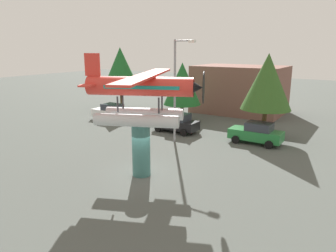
{
  "coord_description": "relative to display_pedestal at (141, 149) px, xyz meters",
  "views": [
    {
      "loc": [
        11.3,
        -14.59,
        7.63
      ],
      "look_at": [
        0.0,
        3.0,
        2.47
      ],
      "focal_mm": 34.27,
      "sensor_mm": 36.0,
      "label": 1
    }
  ],
  "objects": [
    {
      "name": "car_mid_black",
      "position": [
        -3.56,
        9.93,
        -0.77
      ],
      "size": [
        4.2,
        2.02,
        1.76
      ],
      "rotation": [
        0.0,
        0.0,
        3.14
      ],
      "color": "black",
      "rests_on": "ground"
    },
    {
      "name": "floatplane_monument",
      "position": [
        0.12,
        0.05,
        3.32
      ],
      "size": [
        7.17,
        9.98,
        4.0
      ],
      "rotation": [
        0.0,
        0.0,
        0.41
      ],
      "color": "silver",
      "rests_on": "display_pedestal"
    },
    {
      "name": "tree_east",
      "position": [
        -5.26,
        13.89,
        2.33
      ],
      "size": [
        3.86,
        3.86,
        6.13
      ],
      "color": "brown",
      "rests_on": "ground"
    },
    {
      "name": "storefront_building",
      "position": [
        -2.07,
        22.0,
        1.11
      ],
      "size": [
        10.12,
        6.86,
        5.51
      ],
      "primitive_type": "cube",
      "color": "brown",
      "rests_on": "ground"
    },
    {
      "name": "car_far_green",
      "position": [
        3.81,
        10.33,
        -0.77
      ],
      "size": [
        4.2,
        2.02,
        1.76
      ],
      "rotation": [
        0.0,
        0.0,
        3.14
      ],
      "color": "#237A38",
      "rests_on": "ground"
    },
    {
      "name": "streetlight_primary",
      "position": [
        -1.87,
        7.21,
        3.1
      ],
      "size": [
        1.84,
        0.28,
        8.21
      ],
      "color": "gray",
      "rests_on": "ground"
    },
    {
      "name": "display_pedestal",
      "position": [
        0.0,
        0.0,
        0.0
      ],
      "size": [
        1.1,
        1.1,
        3.29
      ],
      "primitive_type": "cylinder",
      "color": "#386B66",
      "rests_on": "ground"
    },
    {
      "name": "ground_plane",
      "position": [
        0.0,
        0.0,
        -1.65
      ],
      "size": [
        140.0,
        140.0,
        0.0
      ],
      "primitive_type": "plane",
      "color": "#4C514C"
    },
    {
      "name": "tree_west",
      "position": [
        -14.62,
        15.19,
        3.4
      ],
      "size": [
        4.63,
        4.63,
        7.62
      ],
      "color": "brown",
      "rests_on": "ground"
    },
    {
      "name": "car_near_white",
      "position": [
        -12.02,
        10.44,
        -0.77
      ],
      "size": [
        4.2,
        2.02,
        1.76
      ],
      "rotation": [
        0.0,
        0.0,
        3.14
      ],
      "color": "white",
      "rests_on": "ground"
    },
    {
      "name": "tree_center_back",
      "position": [
        3.89,
        12.04,
        3.21
      ],
      "size": [
        4.15,
        4.15,
        7.18
      ],
      "color": "brown",
      "rests_on": "ground"
    }
  ]
}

